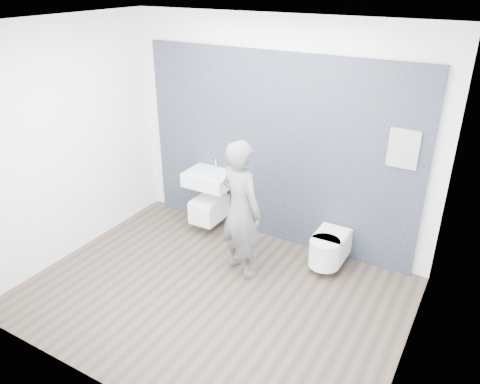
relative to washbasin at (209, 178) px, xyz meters
The scene contains 8 objects.
ground 1.64m from the washbasin, 55.86° to the right, with size 4.00×4.00×0.00m, color brown.
room_shell 1.77m from the washbasin, 55.86° to the right, with size 4.00×4.00×4.00m.
tile_wall 1.14m from the washbasin, 17.40° to the left, with size 3.60×0.06×2.40m, color black.
washbasin is the anchor object (origin of this frame).
toilet_square 0.42m from the washbasin, 90.00° to the right, with size 0.35×0.50×0.65m.
toilet_rounded 1.79m from the washbasin, ahead, with size 0.37×0.63×0.34m.
info_placard 2.46m from the washbasin, ahead, with size 0.32×0.03×0.42m, color white.
visitor 1.08m from the washbasin, 37.46° to the right, with size 0.59×0.39×1.63m, color slate.
Camera 1 is at (2.34, -3.44, 3.22)m, focal length 35.00 mm.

